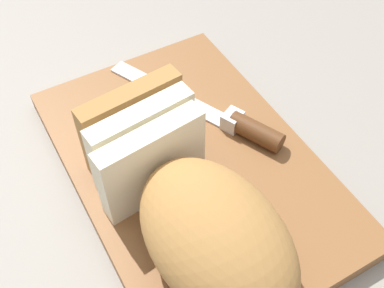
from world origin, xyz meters
The scene contains 6 objects.
ground_plane centered at (0.00, 0.00, 0.00)m, with size 3.00×3.00×0.00m, color gray.
cutting_board centered at (0.00, 0.00, 0.01)m, with size 0.39×0.26×0.02m, color brown.
bread_loaf centered at (-0.08, 0.05, 0.07)m, with size 0.27×0.13×0.10m.
bread_knife centered at (0.02, -0.07, 0.03)m, with size 0.24×0.12×0.02m.
crumb_near_knife centered at (0.03, 0.01, 0.03)m, with size 0.01×0.01×0.01m, color tan.
crumb_near_loaf centered at (0.07, 0.03, 0.02)m, with size 0.00×0.00×0.00m, color tan.
Camera 1 is at (-0.28, 0.18, 0.46)m, focal length 44.85 mm.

